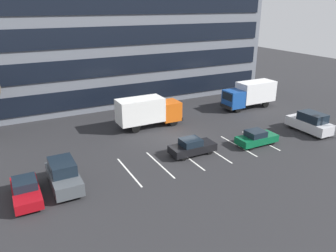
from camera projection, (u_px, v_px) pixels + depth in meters
The scene contains 10 objects.
ground_plane at pixel (181, 141), 32.77m from camera, with size 120.00×120.00×0.00m, color #262628.
office_building at pixel (116, 34), 44.52m from camera, with size 41.64×10.25×18.00m.
lot_markings at pixel (201, 155), 29.75m from camera, with size 14.14×5.40×0.01m.
box_truck_blue at pixel (250, 94), 42.61m from camera, with size 7.26×2.40×3.36m.
box_truck_orange at pixel (148, 111), 35.82m from camera, with size 7.22×2.39×3.35m.
sedan_black at pixel (192, 147), 29.63m from camera, with size 4.22×1.77×1.51m.
suv_silver at pixel (310, 123), 34.64m from camera, with size 2.04×4.82×2.18m.
sedan_maroon at pixel (26, 191), 22.69m from camera, with size 1.77×4.23×1.51m.
sedan_forest at pixel (256, 138), 31.64m from camera, with size 4.11×1.72×1.47m.
suv_charcoal at pixel (64, 175), 24.14m from camera, with size 1.96×4.62×2.09m.
Camera 1 is at (-15.19, -26.12, 12.83)m, focal length 35.14 mm.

